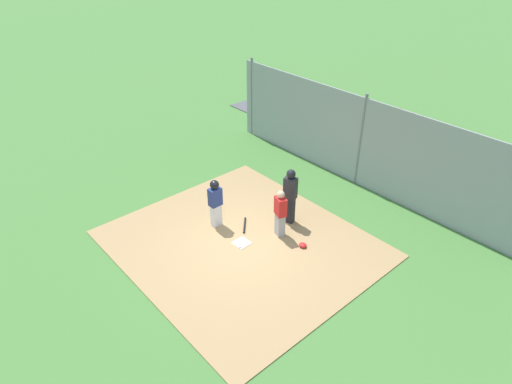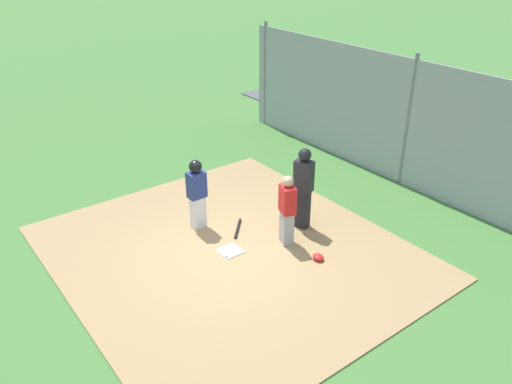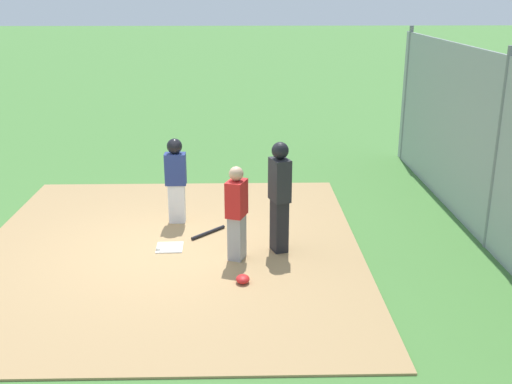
# 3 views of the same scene
# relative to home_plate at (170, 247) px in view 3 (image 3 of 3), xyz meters

# --- Properties ---
(ground_plane) EXTENTS (140.00, 140.00, 0.00)m
(ground_plane) POSITION_rel_home_plate_xyz_m (0.00, 0.00, -0.04)
(ground_plane) COLOR #477A38
(dirt_infield) EXTENTS (7.20, 6.40, 0.03)m
(dirt_infield) POSITION_rel_home_plate_xyz_m (0.00, 0.00, -0.03)
(dirt_infield) COLOR #A88456
(dirt_infield) RESTS_ON ground_plane
(home_plate) EXTENTS (0.45, 0.45, 0.02)m
(home_plate) POSITION_rel_home_plate_xyz_m (0.00, 0.00, 0.00)
(home_plate) COLOR white
(home_plate) RESTS_ON dirt_infield
(catcher) EXTENTS (0.45, 0.37, 1.54)m
(catcher) POSITION_rel_home_plate_xyz_m (-0.43, -1.14, 0.78)
(catcher) COLOR #9E9EA3
(catcher) RESTS_ON dirt_infield
(umpire) EXTENTS (0.44, 0.37, 1.85)m
(umpire) POSITION_rel_home_plate_xyz_m (-0.13, -1.84, 0.98)
(umpire) COLOR black
(umpire) RESTS_ON dirt_infield
(runner) EXTENTS (0.28, 0.38, 1.60)m
(runner) POSITION_rel_home_plate_xyz_m (1.24, -0.01, 0.89)
(runner) COLOR silver
(runner) RESTS_ON dirt_infield
(baseball_bat) EXTENTS (0.60, 0.58, 0.06)m
(baseball_bat) POSITION_rel_home_plate_xyz_m (0.60, -0.62, 0.02)
(baseball_bat) COLOR black
(baseball_bat) RESTS_ON dirt_infield
(catcher_mask) EXTENTS (0.24, 0.20, 0.12)m
(catcher_mask) POSITION_rel_home_plate_xyz_m (-1.31, -1.23, 0.05)
(catcher_mask) COLOR red
(catcher_mask) RESTS_ON dirt_infield
(baseball) EXTENTS (0.07, 0.07, 0.07)m
(baseball) POSITION_rel_home_plate_xyz_m (-0.14, 0.18, 0.03)
(baseball) COLOR white
(baseball) RESTS_ON dirt_infield
(backstop_fence) EXTENTS (12.00, 0.10, 3.35)m
(backstop_fence) POSITION_rel_home_plate_xyz_m (0.00, -5.38, 1.56)
(backstop_fence) COLOR #93999E
(backstop_fence) RESTS_ON ground_plane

